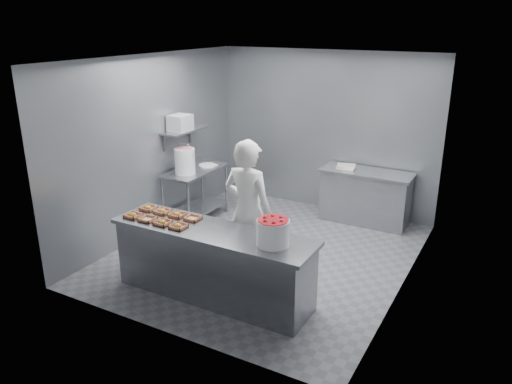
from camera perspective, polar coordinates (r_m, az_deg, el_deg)
floor at (r=7.43m, az=1.00°, el=-7.04°), size 4.50×4.50×0.00m
ceiling at (r=6.68m, az=1.14°, el=15.03°), size 4.50×4.50×0.00m
wall_back at (r=8.92m, az=7.91°, el=6.83°), size 4.00×0.04×2.80m
wall_left at (r=8.03m, az=-11.70°, el=5.22°), size 0.04×4.50×2.80m
wall_right at (r=6.28m, az=17.39°, el=0.82°), size 0.04×4.50×2.80m
service_counter at (r=6.19m, az=-4.91°, el=-8.11°), size 2.60×0.70×0.90m
prep_table at (r=8.49m, az=-6.93°, el=0.58°), size 0.60×1.20×0.90m
back_counter at (r=8.58m, az=12.36°, el=-0.52°), size 1.50×0.60×0.90m
wall_shelf at (r=8.33m, az=-8.15°, el=7.00°), size 0.35×0.90×0.03m
tray_0 at (r=6.54m, az=-13.90°, el=-2.59°), size 0.19×0.18×0.06m
tray_1 at (r=6.39m, az=-12.29°, el=-3.03°), size 0.19×0.18×0.04m
tray_2 at (r=6.24m, az=-10.64°, el=-3.42°), size 0.19×0.18×0.06m
tray_3 at (r=6.10m, az=-8.88°, el=-3.86°), size 0.19×0.18×0.06m
tray_4 at (r=6.74m, az=-12.23°, el=-1.79°), size 0.19×0.18×0.06m
tray_5 at (r=6.59m, az=-10.64°, el=-2.16°), size 0.19×0.18×0.06m
tray_6 at (r=6.45m, az=-8.99°, el=-2.55°), size 0.19×0.18×0.06m
tray_7 at (r=6.31m, az=-7.24°, el=-2.98°), size 0.19×0.18×0.04m
worker at (r=6.38m, az=-0.92°, el=-2.29°), size 0.72×0.49×1.90m
strawberry_tub at (r=5.54m, az=1.96°, el=-4.52°), size 0.37×0.37×0.30m
glaze_bucket at (r=8.15m, az=-8.13°, el=3.59°), size 0.35×0.33×0.50m
bucket_lid at (r=8.58m, az=-5.60°, el=3.06°), size 0.34×0.34×0.02m
rag at (r=8.58m, az=-4.94°, el=3.07°), size 0.14×0.13×0.02m
appliance at (r=8.22m, az=-8.67°, el=7.83°), size 0.31×0.35×0.26m
paper_stack at (r=8.54m, az=10.27°, el=2.88°), size 0.32×0.25×0.06m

